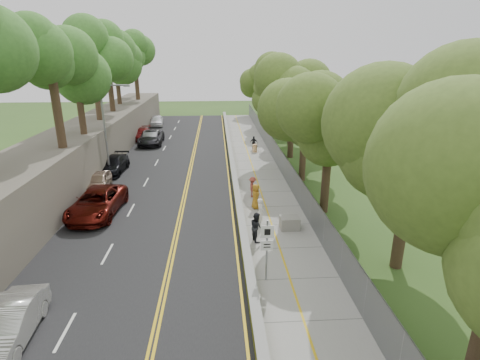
{
  "coord_description": "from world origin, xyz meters",
  "views": [
    {
      "loc": [
        -1.17,
        -18.29,
        10.27
      ],
      "look_at": [
        0.5,
        8.0,
        1.4
      ],
      "focal_mm": 28.0,
      "sensor_mm": 36.0,
      "label": 1
    }
  ],
  "objects_px": {
    "car_1": "(9,325)",
    "car_2": "(97,203)",
    "construction_barrel": "(255,148)",
    "concrete_block": "(290,223)",
    "person_far": "(254,143)",
    "signpost": "(267,244)",
    "streetlight": "(107,124)",
    "painter_0": "(256,196)"
  },
  "relations": [
    {
      "from": "person_far",
      "to": "car_2",
      "type": "bearing_deg",
      "value": 69.4
    },
    {
      "from": "car_2",
      "to": "person_far",
      "type": "height_order",
      "value": "car_2"
    },
    {
      "from": "signpost",
      "to": "person_far",
      "type": "xyz_separation_m",
      "value": [
        1.95,
        25.79,
        -1.15
      ]
    },
    {
      "from": "streetlight",
      "to": "person_far",
      "type": "bearing_deg",
      "value": 33.09
    },
    {
      "from": "construction_barrel",
      "to": "concrete_block",
      "type": "height_order",
      "value": "construction_barrel"
    },
    {
      "from": "concrete_block",
      "to": "person_far",
      "type": "distance_m",
      "value": 20.37
    },
    {
      "from": "streetlight",
      "to": "signpost",
      "type": "distance_m",
      "value": 20.72
    },
    {
      "from": "signpost",
      "to": "concrete_block",
      "type": "xyz_separation_m",
      "value": [
        2.15,
        5.42,
        -1.53
      ]
    },
    {
      "from": "signpost",
      "to": "car_1",
      "type": "distance_m",
      "value": 10.66
    },
    {
      "from": "construction_barrel",
      "to": "car_2",
      "type": "xyz_separation_m",
      "value": [
        -12.23,
        -16.14,
        0.4
      ]
    },
    {
      "from": "car_1",
      "to": "person_far",
      "type": "xyz_separation_m",
      "value": [
        12.0,
        29.12,
        0.05
      ]
    },
    {
      "from": "signpost",
      "to": "construction_barrel",
      "type": "relative_size",
      "value": 3.63
    },
    {
      "from": "signpost",
      "to": "car_2",
      "type": "relative_size",
      "value": 0.52
    },
    {
      "from": "streetlight",
      "to": "car_2",
      "type": "xyz_separation_m",
      "value": [
        1.23,
        -8.57,
        -3.77
      ]
    },
    {
      "from": "painter_0",
      "to": "car_1",
      "type": "bearing_deg",
      "value": 140.48
    },
    {
      "from": "signpost",
      "to": "painter_0",
      "type": "height_order",
      "value": "signpost"
    },
    {
      "from": "car_1",
      "to": "streetlight",
      "type": "bearing_deg",
      "value": 90.43
    },
    {
      "from": "concrete_block",
      "to": "car_2",
      "type": "xyz_separation_m",
      "value": [
        -12.43,
        3.02,
        0.44
      ]
    },
    {
      "from": "construction_barrel",
      "to": "streetlight",
      "type": "bearing_deg",
      "value": -150.66
    },
    {
      "from": "car_1",
      "to": "car_2",
      "type": "relative_size",
      "value": 0.72
    },
    {
      "from": "streetlight",
      "to": "concrete_block",
      "type": "xyz_separation_m",
      "value": [
        13.66,
        -11.59,
        -4.2
      ]
    },
    {
      "from": "car_1",
      "to": "painter_0",
      "type": "xyz_separation_m",
      "value": [
        10.45,
        12.15,
        0.17
      ]
    },
    {
      "from": "signpost",
      "to": "car_2",
      "type": "bearing_deg",
      "value": 140.6
    },
    {
      "from": "construction_barrel",
      "to": "concrete_block",
      "type": "xyz_separation_m",
      "value": [
        0.2,
        -19.16,
        -0.04
      ]
    },
    {
      "from": "car_2",
      "to": "person_far",
      "type": "bearing_deg",
      "value": 57.95
    },
    {
      "from": "streetlight",
      "to": "signpost",
      "type": "bearing_deg",
      "value": -55.92
    },
    {
      "from": "streetlight",
      "to": "car_1",
      "type": "height_order",
      "value": "streetlight"
    },
    {
      "from": "car_2",
      "to": "painter_0",
      "type": "xyz_separation_m",
      "value": [
        10.68,
        0.37,
        0.05
      ]
    },
    {
      "from": "streetlight",
      "to": "car_2",
      "type": "distance_m",
      "value": 9.44
    },
    {
      "from": "concrete_block",
      "to": "construction_barrel",
      "type": "bearing_deg",
      "value": 90.6
    },
    {
      "from": "car_2",
      "to": "painter_0",
      "type": "bearing_deg",
      "value": 5.16
    },
    {
      "from": "concrete_block",
      "to": "person_far",
      "type": "height_order",
      "value": "person_far"
    },
    {
      "from": "signpost",
      "to": "concrete_block",
      "type": "relative_size",
      "value": 2.67
    },
    {
      "from": "car_1",
      "to": "car_2",
      "type": "bearing_deg",
      "value": 87.45
    },
    {
      "from": "construction_barrel",
      "to": "person_far",
      "type": "distance_m",
      "value": 1.25
    },
    {
      "from": "car_2",
      "to": "painter_0",
      "type": "height_order",
      "value": "painter_0"
    },
    {
      "from": "car_2",
      "to": "person_far",
      "type": "relative_size",
      "value": 3.95
    },
    {
      "from": "person_far",
      "to": "streetlight",
      "type": "bearing_deg",
      "value": 47.69
    },
    {
      "from": "streetlight",
      "to": "car_1",
      "type": "xyz_separation_m",
      "value": [
        1.46,
        -20.35,
        -3.89
      ]
    },
    {
      "from": "car_2",
      "to": "car_1",
      "type": "bearing_deg",
      "value": -85.72
    },
    {
      "from": "car_1",
      "to": "painter_0",
      "type": "relative_size",
      "value": 2.48
    },
    {
      "from": "concrete_block",
      "to": "car_1",
      "type": "height_order",
      "value": "car_1"
    }
  ]
}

